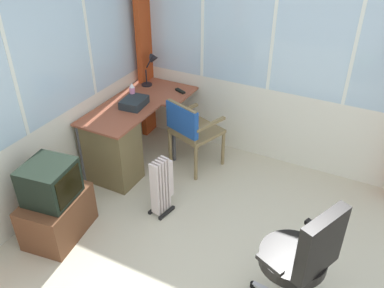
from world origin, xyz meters
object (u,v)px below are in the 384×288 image
object	(u,v)px
wooden_armchair	(189,127)
tv_on_stand	(55,204)
office_chair	(303,255)
space_heater	(162,185)
desk_lamp	(153,64)
desk	(115,146)
spray_bottle	(132,92)
paper_tray	(134,102)
tv_remote	(180,91)

from	to	relation	value
wooden_armchair	tv_on_stand	xyz separation A→B (m)	(-1.51, 0.60, -0.20)
office_chair	space_heater	world-z (taller)	office_chair
desk_lamp	desk	bearing A→B (deg)	-175.38
spray_bottle	wooden_armchair	world-z (taller)	spray_bottle
paper_tray	wooden_armchair	distance (m)	0.67
tv_remote	paper_tray	distance (m)	0.62
desk	tv_remote	xyz separation A→B (m)	(0.90, -0.33, 0.35)
spray_bottle	space_heater	world-z (taller)	spray_bottle
desk_lamp	wooden_armchair	xyz separation A→B (m)	(-0.44, -0.73, -0.45)
spray_bottle	office_chair	xyz separation A→B (m)	(-1.27, -2.31, -0.24)
tv_remote	wooden_armchair	xyz separation A→B (m)	(-0.39, -0.32, -0.20)
desk	tv_remote	distance (m)	1.02
spray_bottle	paper_tray	size ratio (longest dim) A/B	0.72
desk	spray_bottle	bearing A→B (deg)	5.84
desk_lamp	tv_on_stand	size ratio (longest dim) A/B	0.49
desk	tv_on_stand	xyz separation A→B (m)	(-1.00, -0.05, -0.05)
spray_bottle	tv_on_stand	distance (m)	1.55
desk	paper_tray	size ratio (longest dim) A/B	4.75
desk	space_heater	xyz separation A→B (m)	(-0.28, -0.76, -0.09)
desk_lamp	spray_bottle	xyz separation A→B (m)	(-0.50, -0.03, -0.15)
desk	office_chair	distance (m)	2.41
desk_lamp	spray_bottle	distance (m)	0.52
desk	office_chair	bearing A→B (deg)	-109.83
desk_lamp	wooden_armchair	world-z (taller)	desk_lamp
wooden_armchair	tv_on_stand	world-z (taller)	wooden_armchair
desk_lamp	paper_tray	size ratio (longest dim) A/B	1.30
desk	tv_on_stand	world-z (taller)	tv_on_stand
office_chair	paper_tray	bearing A→B (deg)	62.33
desk_lamp	tv_on_stand	bearing A→B (deg)	-176.15
desk	desk_lamp	bearing A→B (deg)	4.62
tv_remote	tv_on_stand	world-z (taller)	tv_on_stand
tv_remote	tv_on_stand	bearing A→B (deg)	-164.14
tv_remote	office_chair	size ratio (longest dim) A/B	0.14
desk_lamp	space_heater	xyz separation A→B (m)	(-1.23, -0.84, -0.68)
spray_bottle	paper_tray	bearing A→B (deg)	-139.72
spray_bottle	tv_on_stand	xyz separation A→B (m)	(-1.46, -0.10, -0.50)
desk_lamp	tv_remote	xyz separation A→B (m)	(-0.05, -0.40, -0.25)
office_chair	tv_on_stand	distance (m)	2.23
tv_on_stand	space_heater	bearing A→B (deg)	-44.12
spray_bottle	paper_tray	distance (m)	0.16
wooden_armchair	tv_remote	bearing A→B (deg)	39.62
space_heater	office_chair	bearing A→B (deg)	-109.74
paper_tray	space_heater	world-z (taller)	paper_tray
desk	tv_remote	world-z (taller)	tv_remote
spray_bottle	paper_tray	xyz separation A→B (m)	(-0.12, -0.10, -0.06)
tv_remote	wooden_armchair	bearing A→B (deg)	-116.43
tv_remote	office_chair	xyz separation A→B (m)	(-1.72, -1.93, -0.14)
tv_remote	space_heater	world-z (taller)	tv_remote
desk	office_chair	size ratio (longest dim) A/B	1.36
space_heater	desk_lamp	bearing A→B (deg)	34.23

